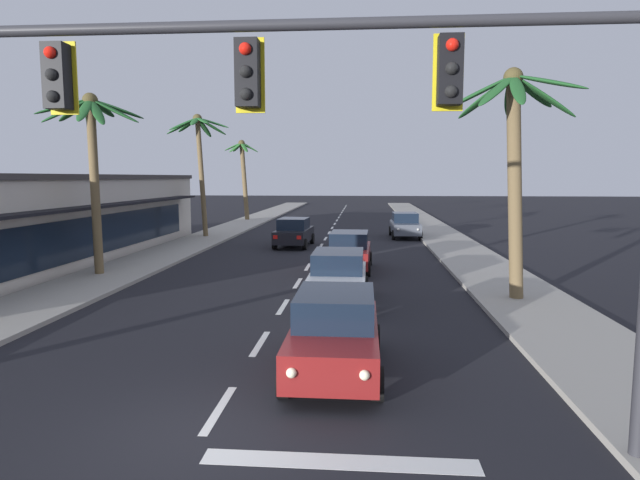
% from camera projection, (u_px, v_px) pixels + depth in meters
% --- Properties ---
extents(ground_plane, '(220.00, 220.00, 0.00)m').
position_uv_depth(ground_plane, '(202.00, 436.00, 8.52)').
color(ground_plane, black).
extents(sidewalk_right, '(3.20, 110.00, 0.14)m').
position_uv_depth(sidewalk_right, '(467.00, 255.00, 27.68)').
color(sidewalk_right, '#9E998E').
rests_on(sidewalk_right, ground).
extents(sidewalk_left, '(3.20, 110.00, 0.14)m').
position_uv_depth(sidewalk_left, '(171.00, 252.00, 28.94)').
color(sidewalk_left, '#9E998E').
rests_on(sidewalk_left, ground).
extents(lane_markings, '(4.28, 89.38, 0.01)m').
position_uv_depth(lane_markings, '(324.00, 253.00, 29.07)').
color(lane_markings, silver).
rests_on(lane_markings, ground).
extents(traffic_signal_mast, '(11.25, 0.40, 6.94)m').
position_uv_depth(traffic_signal_mast, '(374.00, 109.00, 7.42)').
color(traffic_signal_mast, '#2D2D33').
rests_on(traffic_signal_mast, ground).
extents(sedan_lead_at_stop_bar, '(1.95, 4.45, 1.68)m').
position_uv_depth(sedan_lead_at_stop_bar, '(335.00, 332.00, 11.28)').
color(sedan_lead_at_stop_bar, maroon).
rests_on(sedan_lead_at_stop_bar, ground).
extents(sedan_third_in_queue, '(1.97, 4.46, 1.68)m').
position_uv_depth(sedan_third_in_queue, '(338.00, 277.00, 17.47)').
color(sedan_third_in_queue, silver).
rests_on(sedan_third_in_queue, ground).
extents(sedan_fifth_in_queue, '(2.06, 4.49, 1.68)m').
position_uv_depth(sedan_fifth_in_queue, '(349.00, 251.00, 23.62)').
color(sedan_fifth_in_queue, maroon).
rests_on(sedan_fifth_in_queue, ground).
extents(sedan_oncoming_far, '(2.12, 4.52, 1.68)m').
position_uv_depth(sedan_oncoming_far, '(294.00, 232.00, 31.67)').
color(sedan_oncoming_far, black).
rests_on(sedan_oncoming_far, ground).
extents(sedan_parked_nearest_kerb, '(2.01, 4.48, 1.68)m').
position_uv_depth(sedan_parked_nearest_kerb, '(405.00, 225.00, 36.38)').
color(sedan_parked_nearest_kerb, '#4C515B').
rests_on(sedan_parked_nearest_kerb, ground).
extents(palm_left_second, '(3.87, 3.97, 7.38)m').
position_uv_depth(palm_left_second, '(92.00, 143.00, 21.53)').
color(palm_left_second, brown).
rests_on(palm_left_second, ground).
extents(palm_left_third, '(4.45, 4.45, 8.17)m').
position_uv_depth(palm_left_third, '(199.00, 145.00, 35.48)').
color(palm_left_third, brown).
rests_on(palm_left_third, ground).
extents(palm_left_farthest, '(3.19, 3.06, 7.46)m').
position_uv_depth(palm_left_farthest, '(243.00, 168.00, 49.77)').
color(palm_left_farthest, brown).
rests_on(palm_left_farthest, ground).
extents(palm_right_second, '(4.19, 4.26, 7.48)m').
position_uv_depth(palm_right_second, '(514.00, 143.00, 17.11)').
color(palm_right_second, brown).
rests_on(palm_right_second, ground).
extents(storefront_strip_left, '(8.52, 26.62, 4.19)m').
position_uv_depth(storefront_strip_left, '(26.00, 219.00, 25.58)').
color(storefront_strip_left, beige).
rests_on(storefront_strip_left, ground).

